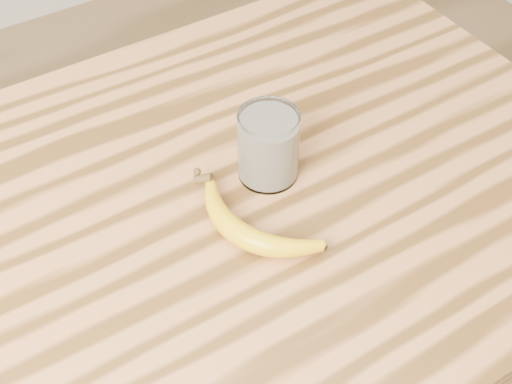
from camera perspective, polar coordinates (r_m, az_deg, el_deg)
table at (r=1.07m, az=-3.82°, el=-5.93°), size 1.20×0.80×0.90m
smoothie_glass at (r=0.98m, az=1.00°, el=3.68°), size 0.09×0.09×0.11m
banana at (r=0.92m, az=-1.06°, el=-3.56°), size 0.19×0.28×0.03m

